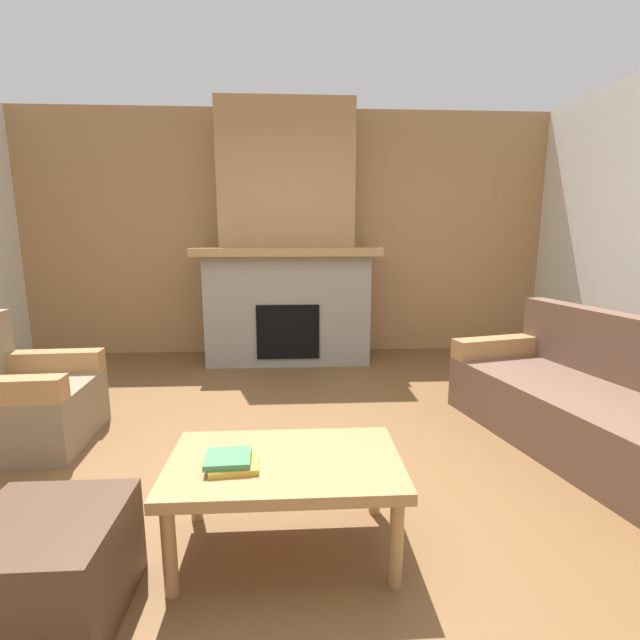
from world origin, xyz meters
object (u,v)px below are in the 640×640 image
Objects in this scene: coffee_table at (285,471)px; ottoman at (47,570)px; couch at (589,404)px; armchair at (20,401)px; fireplace at (287,253)px.

coffee_table is 0.92m from ottoman.
armchair is (-3.73, 0.24, 0.01)m from couch.
couch is at bearing -48.59° from fireplace.
couch is 2.28× the size of armchair.
couch is (1.98, -2.25, -0.88)m from fireplace.
coffee_table is at bearing -89.73° from fireplace.
armchair reaches higher than ottoman.
ottoman is at bearing -158.77° from coffee_table.
fireplace is 2.70× the size of coffee_table.
couch is 3.07m from ottoman.
armchair is at bearing 121.84° from ottoman.
fireplace reaches higher than ottoman.
ottoman is (-2.81, -1.23, -0.09)m from couch.
armchair is 2.10m from coffee_table.
fireplace is 3.18× the size of armchair.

